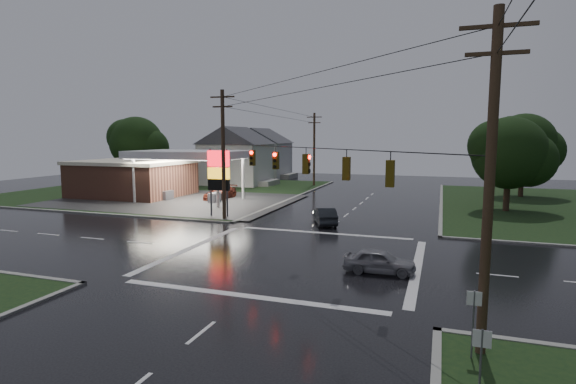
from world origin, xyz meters
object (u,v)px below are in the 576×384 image
(gas_station, at_px, (141,175))
(car_pump, at_px, (220,193))
(car_north, at_px, (325,216))
(car_crossing, at_px, (379,261))
(pylon_sign, at_px, (219,172))
(house_near, at_px, (236,155))
(utility_pole_nw, at_px, (223,153))
(utility_pole_n, at_px, (314,148))
(tree_nw_behind, at_px, (137,143))
(house_far, at_px, (261,152))
(tree_ne_near, at_px, (511,153))
(tree_ne_far, at_px, (525,145))
(utility_pole_se, at_px, (490,181))

(gas_station, relative_size, car_pump, 5.08)
(car_north, height_order, car_crossing, car_north)
(pylon_sign, distance_m, house_near, 27.56)
(car_crossing, distance_m, car_pump, 30.60)
(utility_pole_nw, distance_m, utility_pole_n, 28.50)
(tree_nw_behind, height_order, car_crossing, tree_nw_behind)
(house_near, distance_m, tree_nw_behind, 14.33)
(pylon_sign, relative_size, car_north, 1.42)
(car_pump, bearing_deg, pylon_sign, -61.37)
(pylon_sign, xyz_separation_m, car_crossing, (15.67, -12.09, -3.38))
(gas_station, distance_m, utility_pole_n, 24.60)
(car_north, bearing_deg, tree_nw_behind, -53.55)
(pylon_sign, distance_m, tree_nw_behind, 30.49)
(house_near, distance_m, house_far, 12.04)
(tree_ne_near, bearing_deg, house_near, 158.24)
(pylon_sign, relative_size, tree_nw_behind, 0.60)
(pylon_sign, distance_m, tree_ne_far, 36.35)
(tree_nw_behind, xyz_separation_m, tree_ne_near, (47.98, -8.00, -0.62))
(gas_station, bearing_deg, utility_pole_se, -39.70)
(tree_ne_near, bearing_deg, gas_station, -176.70)
(house_far, height_order, car_pump, house_far)
(utility_pole_n, distance_m, car_north, 29.36)
(tree_ne_far, bearing_deg, tree_ne_near, -104.07)
(gas_station, relative_size, car_crossing, 7.04)
(tree_nw_behind, bearing_deg, utility_pole_se, -42.34)
(utility_pole_se, height_order, tree_ne_near, utility_pole_se)
(tree_ne_near, bearing_deg, utility_pole_n, 145.90)
(gas_station, height_order, house_far, house_far)
(house_far, bearing_deg, house_near, -85.24)
(utility_pole_n, xyz_separation_m, car_crossing, (14.67, -39.59, -4.83))
(utility_pole_nw, relative_size, tree_nw_behind, 1.10)
(utility_pole_se, distance_m, house_far, 65.55)
(car_north, relative_size, car_pump, 0.82)
(car_pump, bearing_deg, car_north, -33.25)
(house_far, height_order, tree_ne_far, tree_ne_far)
(tree_nw_behind, bearing_deg, car_crossing, -38.99)
(pylon_sign, xyz_separation_m, house_near, (-10.45, 25.50, 0.39))
(gas_station, distance_m, pylon_sign, 17.81)
(house_far, bearing_deg, car_pump, -77.17)
(tree_nw_behind, height_order, tree_ne_far, tree_nw_behind)
(tree_ne_near, xyz_separation_m, tree_ne_far, (3.01, 12.00, 0.62))
(car_pump, bearing_deg, house_near, 110.39)
(utility_pole_se, bearing_deg, tree_ne_far, 80.02)
(utility_pole_n, bearing_deg, car_crossing, -69.66)
(utility_pole_se, height_order, house_near, utility_pole_se)
(utility_pole_nw, xyz_separation_m, car_crossing, (14.67, -11.09, -5.09))
(car_pump, bearing_deg, utility_pole_n, 71.64)
(utility_pole_n, distance_m, house_far, 16.00)
(utility_pole_n, distance_m, tree_ne_far, 26.96)
(house_near, xyz_separation_m, car_pump, (5.21, -15.25, -3.66))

